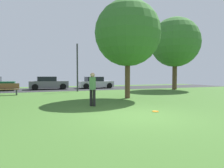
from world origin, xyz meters
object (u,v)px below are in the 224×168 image
Objects in this scene: maple_tree_near at (128,33)px; person_catcher at (93,88)px; parked_car_silver at (95,83)px; street_lamp_post at (77,68)px; parked_car_grey at (48,83)px; frisbee_disc at (155,111)px; park_bench at (8,89)px; oak_tree_center at (175,42)px.

person_catcher is at bearing -142.54° from maple_tree_near.
street_lamp_post is (-3.05, -3.97, 1.62)m from parked_car_silver.
parked_car_silver is at bearing 52.49° from street_lamp_post.
maple_tree_near is 1.60× the size of parked_car_grey.
parked_car_silver is 5.26m from street_lamp_post.
frisbee_disc is 0.07× the size of parked_car_grey.
person_catcher is 3.27m from frisbee_disc.
parked_car_grey is at bearing -121.19° from park_bench.
parked_car_silver is (4.40, 13.21, -0.28)m from person_catcher.
frisbee_disc is at bearing -98.85° from parked_car_silver.
park_bench is 6.20m from street_lamp_post.
frisbee_disc is (-1.20, -4.88, -4.26)m from maple_tree_near.
park_bench is (-6.34, 10.14, 0.45)m from frisbee_disc.
oak_tree_center is 4.84× the size of park_bench.
oak_tree_center reaches higher than park_bench.
frisbee_disc is at bearing -79.58° from parked_car_grey.
frisbee_disc is 16.09m from parked_car_grey.
person_catcher is 9.43m from street_lamp_post.
parked_car_grey is (-2.91, 15.81, 0.63)m from frisbee_disc.
maple_tree_near is 6.59m from frisbee_disc.
park_bench is (-3.43, -5.67, -0.18)m from parked_car_grey.
parked_car_silver is (1.24, 10.78, -3.65)m from maple_tree_near.
person_catcher reaches higher than parked_car_grey.
parked_car_grey is at bearing 100.42° from frisbee_disc.
oak_tree_center is at bearing -36.14° from parked_car_silver.
street_lamp_post is (-1.81, 6.81, -2.02)m from maple_tree_near.
street_lamp_post is (-0.61, 11.69, 2.24)m from frisbee_disc.
maple_tree_near is at bearing -69.40° from parked_car_grey.
parked_car_grey is 1.00× the size of parked_car_silver.
frisbee_disc is (-9.74, -10.33, -5.07)m from oak_tree_center.
parked_car_grey is 5.35m from parked_car_silver.
person_catcher is (-3.16, -2.42, -3.37)m from maple_tree_near.
maple_tree_near is 5.22m from person_catcher.
parked_car_grey is 4.98m from street_lamp_post.
parked_car_grey is at bearing 110.60° from maple_tree_near.
parked_car_grey is 6.63m from park_bench.
maple_tree_near is 4.03× the size of park_bench.
oak_tree_center is 14.71m from person_catcher.
parked_car_silver is 10.37m from park_bench.
parked_car_grey is 2.52× the size of park_bench.
oak_tree_center is 1.92× the size of parked_car_grey.
person_catcher is 6.10× the size of frisbee_disc.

